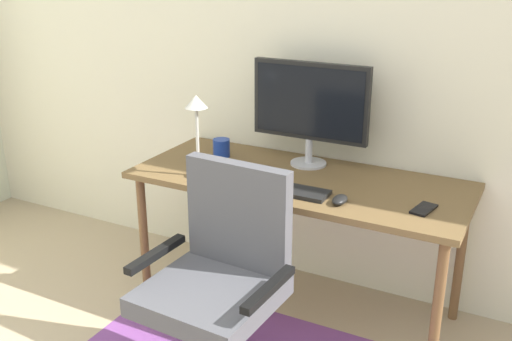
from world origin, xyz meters
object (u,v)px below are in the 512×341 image
Objects in this scene: keyboard at (282,188)px; coffee_cup at (221,148)px; desk_lamp at (197,120)px; cell_phone at (424,209)px; monitor at (310,105)px; desk at (299,190)px; office_chair at (219,300)px; computer_mouse at (340,200)px.

keyboard is 4.65× the size of coffee_cup.
cell_phone is at bearing 4.90° from desk_lamp.
monitor is 0.53m from coffee_cup.
desk_lamp is (0.05, -0.30, 0.23)m from coffee_cup.
desk is 1.68× the size of office_chair.
monitor reaches higher than desk_lamp.
coffee_cup is at bearing 99.45° from desk_lamp.
monitor is at bearing 128.18° from computer_mouse.
desk is at bearing 88.76° from keyboard.
monitor is at bearing 94.53° from keyboard.
cell_phone is (0.61, -0.11, 0.07)m from desk.
coffee_cup is 0.24× the size of desk_lamp.
monitor is 0.48m from keyboard.
monitor is (-0.03, 0.19, 0.37)m from desk.
coffee_cup reaches higher than keyboard.
monitor reaches higher than desk.
cell_phone is at bearing 15.85° from computer_mouse.
cell_phone is at bearing 6.86° from keyboard.
coffee_cup is 1.11m from cell_phone.
keyboard is at bearing -91.24° from desk.
monitor is 0.58m from computer_mouse.
monitor is at bearing 166.23° from cell_phone.
coffee_cup is 0.96m from office_chair.
cell_phone is at bearing -10.15° from desk.
office_chair is at bearing -90.74° from monitor.
computer_mouse is at bearing -4.24° from keyboard.
cell_phone reaches higher than desk.
office_chair is at bearing -123.99° from computer_mouse.
desk is 15.25× the size of computer_mouse.
office_chair is at bearing -60.57° from coffee_cup.
monitor is 5.68× the size of computer_mouse.
cell_phone is at bearing 44.17° from office_chair.
desk is 0.42m from monitor.
office_chair is (-0.01, -0.87, -0.61)m from monitor.
computer_mouse is 1.12× the size of coffee_cup.
keyboard is 0.56m from coffee_cup.
keyboard is 0.51m from desk_lamp.
keyboard is 0.28m from computer_mouse.
coffee_cup is 0.66× the size of cell_phone.
monitor is 4.22× the size of cell_phone.
office_chair is at bearing -127.66° from cell_phone.
desk_lamp is 0.85m from office_chair.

